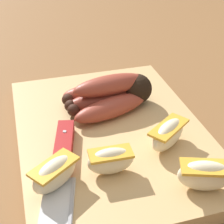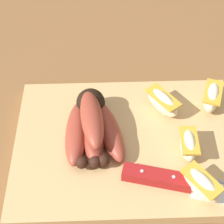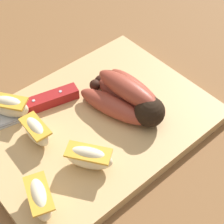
{
  "view_description": "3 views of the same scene",
  "coord_description": "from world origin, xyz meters",
  "px_view_note": "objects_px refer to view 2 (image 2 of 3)",
  "views": [
    {
      "loc": [
        -0.41,
        0.1,
        0.32
      ],
      "look_at": [
        -0.0,
        -0.02,
        0.04
      ],
      "focal_mm": 56.6,
      "sensor_mm": 36.0,
      "label": 1
    },
    {
      "loc": [
        0.03,
        0.33,
        0.48
      ],
      "look_at": [
        0.01,
        -0.04,
        0.06
      ],
      "focal_mm": 58.35,
      "sensor_mm": 36.0,
      "label": 2
    },
    {
      "loc": [
        -0.23,
        -0.31,
        0.44
      ],
      "look_at": [
        0.01,
        -0.03,
        0.04
      ],
      "focal_mm": 57.15,
      "sensor_mm": 36.0,
      "label": 3
    }
  ],
  "objects_px": {
    "apple_wedge_middle": "(212,97)",
    "apple_wedge_far": "(188,145)",
    "banana_bunch": "(92,125)",
    "apple_wedge_extra": "(201,184)",
    "apple_wedge_near": "(162,102)",
    "chefs_knife": "(191,184)"
  },
  "relations": [
    {
      "from": "apple_wedge_extra",
      "to": "apple_wedge_near",
      "type": "bearing_deg",
      "value": -77.87
    },
    {
      "from": "apple_wedge_near",
      "to": "apple_wedge_middle",
      "type": "xyz_separation_m",
      "value": [
        -0.08,
        -0.01,
        0.0
      ]
    },
    {
      "from": "banana_bunch",
      "to": "chefs_knife",
      "type": "distance_m",
      "value": 0.17
    },
    {
      "from": "apple_wedge_far",
      "to": "apple_wedge_near",
      "type": "bearing_deg",
      "value": -72.0
    },
    {
      "from": "apple_wedge_near",
      "to": "apple_wedge_middle",
      "type": "bearing_deg",
      "value": -174.48
    },
    {
      "from": "banana_bunch",
      "to": "apple_wedge_extra",
      "type": "height_order",
      "value": "banana_bunch"
    },
    {
      "from": "apple_wedge_near",
      "to": "apple_wedge_extra",
      "type": "xyz_separation_m",
      "value": [
        -0.03,
        0.16,
        -0.0
      ]
    },
    {
      "from": "banana_bunch",
      "to": "apple_wedge_near",
      "type": "height_order",
      "value": "banana_bunch"
    },
    {
      "from": "banana_bunch",
      "to": "chefs_knife",
      "type": "bearing_deg",
      "value": 143.84
    },
    {
      "from": "apple_wedge_near",
      "to": "chefs_knife",
      "type": "bearing_deg",
      "value": 98.95
    },
    {
      "from": "banana_bunch",
      "to": "apple_wedge_middle",
      "type": "bearing_deg",
      "value": -164.93
    },
    {
      "from": "apple_wedge_far",
      "to": "apple_wedge_extra",
      "type": "bearing_deg",
      "value": 94.26
    },
    {
      "from": "chefs_knife",
      "to": "apple_wedge_far",
      "type": "relative_size",
      "value": 4.8
    },
    {
      "from": "apple_wedge_extra",
      "to": "apple_wedge_middle",
      "type": "bearing_deg",
      "value": -107.23
    },
    {
      "from": "banana_bunch",
      "to": "apple_wedge_middle",
      "type": "distance_m",
      "value": 0.21
    },
    {
      "from": "apple_wedge_extra",
      "to": "chefs_knife",
      "type": "bearing_deg",
      "value": -37.24
    },
    {
      "from": "apple_wedge_middle",
      "to": "apple_wedge_extra",
      "type": "height_order",
      "value": "apple_wedge_middle"
    },
    {
      "from": "banana_bunch",
      "to": "apple_wedge_middle",
      "type": "height_order",
      "value": "banana_bunch"
    },
    {
      "from": "apple_wedge_middle",
      "to": "apple_wedge_extra",
      "type": "distance_m",
      "value": 0.17
    },
    {
      "from": "apple_wedge_near",
      "to": "apple_wedge_far",
      "type": "height_order",
      "value": "apple_wedge_near"
    },
    {
      "from": "apple_wedge_middle",
      "to": "apple_wedge_far",
      "type": "relative_size",
      "value": 1.16
    },
    {
      "from": "apple_wedge_far",
      "to": "apple_wedge_extra",
      "type": "distance_m",
      "value": 0.07
    }
  ]
}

